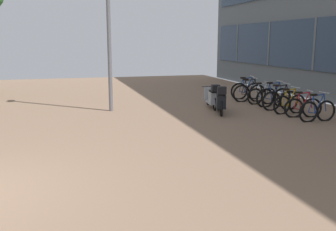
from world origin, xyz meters
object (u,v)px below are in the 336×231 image
object	(u,v)px
bicycle_rack_00	(317,111)
bicycle_rack_01	(303,108)
bicycle_rack_06	(249,93)
scooter_near	(213,97)
bicycle_rack_02	(290,104)
scooter_mid	(221,101)
bicycle_rack_04	(274,97)
bicycle_rack_05	(262,96)
bicycle_rack_07	(247,91)
bicycle_rack_03	(280,100)
lamp_post	(108,5)

from	to	relation	value
bicycle_rack_00	bicycle_rack_01	size ratio (longest dim) A/B	1.06
bicycle_rack_00	bicycle_rack_06	distance (m)	4.13
scooter_near	bicycle_rack_02	bearing A→B (deg)	-37.42
bicycle_rack_01	scooter_near	xyz separation A→B (m)	(-2.22, 2.35, 0.11)
bicycle_rack_06	scooter_mid	world-z (taller)	scooter_mid
bicycle_rack_04	bicycle_rack_05	world-z (taller)	bicycle_rack_04
bicycle_rack_05	bicycle_rack_07	size ratio (longest dim) A/B	0.88
bicycle_rack_01	bicycle_rack_03	size ratio (longest dim) A/B	0.87
bicycle_rack_05	bicycle_rack_06	bearing A→B (deg)	104.89
bicycle_rack_06	bicycle_rack_07	xyz separation A→B (m)	(0.23, 0.69, 0.00)
bicycle_rack_06	bicycle_rack_03	bearing A→B (deg)	-85.94
bicycle_rack_00	scooter_near	bearing A→B (deg)	126.54
bicycle_rack_02	bicycle_rack_06	world-z (taller)	bicycle_rack_06
bicycle_rack_00	bicycle_rack_07	distance (m)	4.82
bicycle_rack_03	bicycle_rack_07	bearing A→B (deg)	88.33
bicycle_rack_04	bicycle_rack_07	bearing A→B (deg)	91.89
bicycle_rack_02	bicycle_rack_07	world-z (taller)	bicycle_rack_07
bicycle_rack_05	scooter_mid	size ratio (longest dim) A/B	0.74
scooter_mid	bicycle_rack_02	bearing A→B (deg)	-14.78
bicycle_rack_02	lamp_post	size ratio (longest dim) A/B	0.20
bicycle_rack_01	bicycle_rack_05	size ratio (longest dim) A/B	0.99
bicycle_rack_06	scooter_mid	size ratio (longest dim) A/B	0.85
bicycle_rack_05	scooter_mid	distance (m)	2.81
scooter_near	scooter_mid	distance (m)	1.06
bicycle_rack_04	bicycle_rack_06	size ratio (longest dim) A/B	1.00
bicycle_rack_07	bicycle_rack_00	bearing A→B (deg)	-90.70
bicycle_rack_05	lamp_post	xyz separation A→B (m)	(-5.95, 0.13, 3.34)
scooter_mid	lamp_post	xyz separation A→B (m)	(-3.55, 1.59, 3.21)
bicycle_rack_03	lamp_post	size ratio (longest dim) A/B	0.22
bicycle_rack_03	scooter_near	distance (m)	2.43
bicycle_rack_01	scooter_mid	bearing A→B (deg)	151.16
lamp_post	bicycle_rack_03	bearing A→B (deg)	-14.31
bicycle_rack_00	bicycle_rack_05	world-z (taller)	bicycle_rack_00
bicycle_rack_01	lamp_post	xyz separation A→B (m)	(-5.90, 2.88, 3.34)
bicycle_rack_00	bicycle_rack_04	bearing A→B (deg)	87.36
bicycle_rack_01	bicycle_rack_07	distance (m)	4.13
lamp_post	bicycle_rack_02	bearing A→B (deg)	-20.57
bicycle_rack_03	bicycle_rack_00	bearing A→B (deg)	-89.40
bicycle_rack_02	scooter_near	size ratio (longest dim) A/B	0.77
bicycle_rack_03	bicycle_rack_07	size ratio (longest dim) A/B	1.00
bicycle_rack_06	bicycle_rack_07	world-z (taller)	bicycle_rack_07
bicycle_rack_02	bicycle_rack_05	world-z (taller)	bicycle_rack_02
bicycle_rack_00	bicycle_rack_03	size ratio (longest dim) A/B	0.92
bicycle_rack_07	scooter_near	size ratio (longest dim) A/B	0.82
bicycle_rack_00	bicycle_rack_06	xyz separation A→B (m)	(-0.17, 4.13, 0.02)
bicycle_rack_04	scooter_mid	bearing A→B (deg)	-162.97
bicycle_rack_01	scooter_mid	distance (m)	2.69
bicycle_rack_00	bicycle_rack_06	size ratio (longest dim) A/B	0.92
bicycle_rack_06	lamp_post	bearing A→B (deg)	-174.48
bicycle_rack_05	bicycle_rack_06	world-z (taller)	bicycle_rack_06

